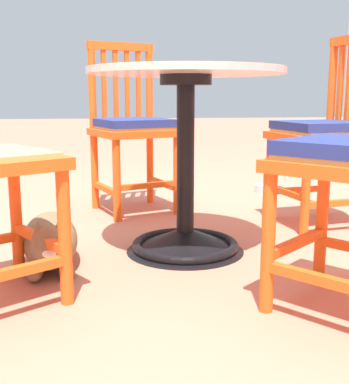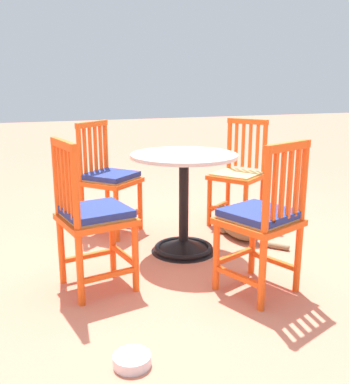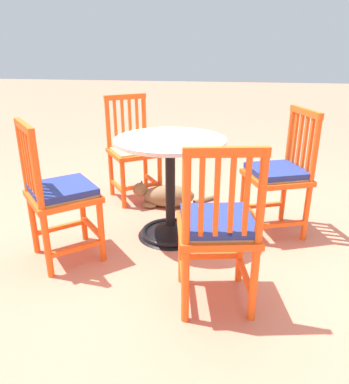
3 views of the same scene
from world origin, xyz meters
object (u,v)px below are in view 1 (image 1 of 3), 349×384
cafe_table (185,182)px  orange_chair_by_planter (324,133)px  tabby_cat (50,242)px  pet_water_bowl (268,188)px  orange_chair_facing_out (133,129)px

cafe_table → orange_chair_by_planter: orange_chair_by_planter is taller
tabby_cat → pet_water_bowl: (-1.31, 1.24, -0.07)m
orange_chair_by_planter → tabby_cat: size_ratio=1.29×
cafe_table → orange_chair_by_planter: (-0.36, 0.72, 0.16)m
cafe_table → pet_water_bowl: size_ratio=4.47×
orange_chair_by_planter → orange_chair_facing_out: 0.99m
cafe_table → tabby_cat: (0.13, -0.52, -0.19)m
orange_chair_by_planter → orange_chair_facing_out: (-0.40, -0.90, 0.00)m
cafe_table → tabby_cat: cafe_table is taller
tabby_cat → pet_water_bowl: 1.81m
orange_chair_by_planter → cafe_table: bearing=-63.7°
tabby_cat → orange_chair_facing_out: bearing=159.0°
orange_chair_facing_out → cafe_table: bearing=13.2°
pet_water_bowl → orange_chair_facing_out: bearing=-65.0°
cafe_table → orange_chair_by_planter: size_ratio=0.83×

